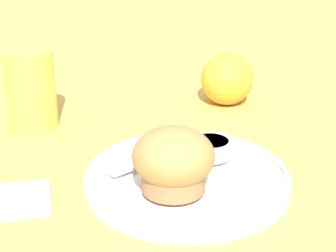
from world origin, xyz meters
The scene contains 8 objects.
ground_plane centered at (0.00, 0.00, 0.00)m, with size 3.00×3.00×0.00m, color tan.
plate centered at (0.00, 0.00, 0.01)m, with size 0.24×0.24×0.02m.
muffin centered at (-0.03, -0.04, 0.05)m, with size 0.09×0.09×0.07m.
cream_ramekin centered at (0.04, 0.03, 0.03)m, with size 0.05×0.05×0.02m.
berry_pair centered at (0.01, 0.06, 0.03)m, with size 0.03×0.02×0.02m.
butter_knife centered at (-0.01, 0.05, 0.02)m, with size 0.17×0.09×0.00m.
orange_fruit centered at (0.14, 0.25, 0.04)m, with size 0.08×0.08×0.08m.
juice_glass centered at (-0.17, 0.23, 0.06)m, with size 0.07×0.07×0.12m.
Camera 1 is at (-0.16, -0.57, 0.33)m, focal length 60.00 mm.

